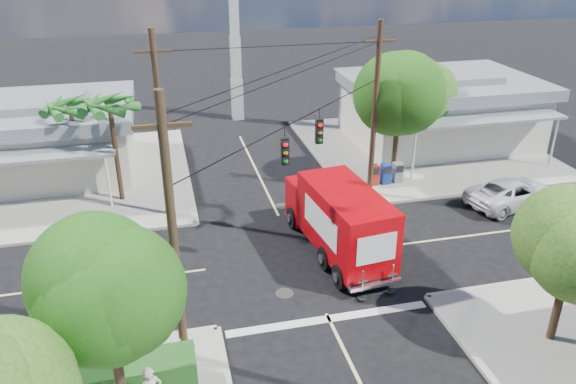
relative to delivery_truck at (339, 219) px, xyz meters
name	(u,v)px	position (x,y,z in m)	size (l,w,h in m)	color
ground	(299,258)	(-1.76, -0.09, -1.62)	(120.00, 120.00, 0.00)	black
sidewalk_ne	(420,148)	(9.12, 10.79, -1.55)	(14.12, 14.12, 0.14)	#9A958B
sidewalk_nw	(62,180)	(-12.64, 10.79, -1.55)	(14.12, 14.12, 0.14)	#9A958B
road_markings	(308,276)	(-1.76, -1.56, -1.61)	(32.00, 32.00, 0.01)	beige
building_ne	(440,108)	(10.74, 11.88, 0.70)	(11.80, 10.20, 4.50)	white
building_nw	(37,136)	(-13.76, 12.38, 0.60)	(10.80, 10.20, 4.30)	beige
radio_tower	(235,42)	(-1.26, 19.91, 4.02)	(0.80, 0.80, 17.00)	silver
tree_sw_front	(107,299)	(-8.75, -7.63, 2.71)	(3.88, 3.78, 6.03)	#422D1C
tree_ne_front	(400,97)	(5.45, 6.67, 3.15)	(4.21, 4.14, 6.66)	#422D1C
tree_ne_back	(425,94)	(8.05, 8.87, 2.57)	(3.77, 3.66, 5.82)	#422D1C
tree_se	(576,238)	(5.25, -7.33, 2.42)	(3.67, 3.54, 5.62)	#422D1C
palm_nw_front	(110,107)	(-9.26, 7.41, 3.42)	(3.01, 3.08, 5.59)	#422D1C
palm_nw_back	(70,108)	(-11.26, 8.91, 3.05)	(3.01, 3.08, 5.19)	#422D1C
utility_poles	(253,146)	(-3.34, 1.52, 3.06)	(12.00, 10.68, 9.00)	#473321
picket_fence	(99,364)	(-9.56, -5.69, -0.94)	(5.94, 0.06, 1.00)	silver
hedge_sw	(90,384)	(-9.76, -6.49, -0.93)	(6.20, 1.20, 1.10)	#1E4C1B
vending_boxes	(386,174)	(4.74, 6.11, -0.93)	(1.90, 0.50, 1.10)	#AD1915
delivery_truck	(339,219)	(0.00, 0.00, 0.00)	(3.08, 7.56, 3.19)	black
parked_car	(513,192)	(10.07, 2.32, -0.92)	(2.31, 5.02, 1.39)	silver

